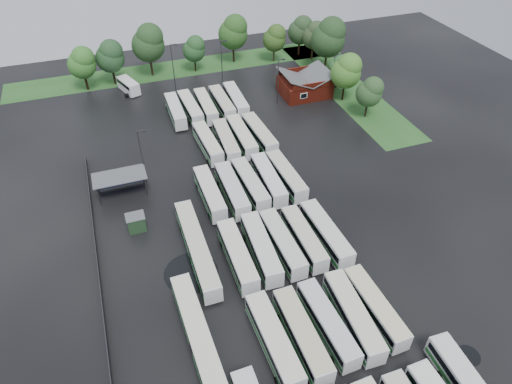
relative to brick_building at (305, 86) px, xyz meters
name	(u,v)px	position (x,y,z in m)	size (l,w,h in m)	color
ground	(272,262)	(-24.00, -42.77, -1.87)	(160.00, 160.00, 0.00)	black
brick_building	(305,86)	(0.00, 0.00, 0.00)	(10.07, 8.60, 5.39)	maroon
wash_shed	(119,177)	(-41.20, -20.74, 1.12)	(8.20, 4.20, 3.58)	#2D2D30
utility_hut	(136,223)	(-40.20, -30.17, -0.55)	(2.70, 2.20, 2.62)	#1B361D
grass_strip_north	(182,68)	(-22.00, 22.03, -1.86)	(80.00, 10.00, 0.01)	#26561F
grass_strip_east	(345,87)	(10.00, 0.03, -1.86)	(10.00, 50.00, 0.01)	#26561F
west_fence	(97,259)	(-46.20, -34.77, -1.27)	(0.10, 50.00, 1.20)	#2D2D30
bus_r1c0	(274,341)	(-28.53, -55.05, -0.05)	(2.83, 11.93, 3.30)	silver
bus_r1c1	(302,334)	(-25.26, -55.38, -0.07)	(2.56, 11.72, 3.26)	silver
bus_r1c2	(327,323)	(-21.88, -54.98, -0.13)	(2.85, 11.44, 3.16)	silver
bus_r1c3	(353,316)	(-18.61, -55.09, -0.06)	(3.06, 11.92, 3.29)	silver
bus_r1c4	(375,307)	(-15.56, -54.84, -0.15)	(2.72, 11.29, 3.13)	silver
bus_r2c0	(237,255)	(-28.47, -41.57, -0.07)	(2.61, 11.74, 3.26)	silver
bus_r2c1	(261,248)	(-25.05, -41.41, -0.05)	(3.09, 11.98, 3.31)	silver
bus_r2c2	(282,243)	(-22.00, -41.45, -0.09)	(2.68, 11.63, 3.23)	silver
bus_r2c3	(304,238)	(-18.81, -41.52, -0.15)	(2.39, 11.21, 3.12)	silver
bus_r2c4	(326,233)	(-15.57, -41.79, -0.05)	(2.87, 11.90, 3.29)	silver
bus_r3c0	(210,193)	(-28.52, -27.76, -0.12)	(2.49, 11.42, 3.18)	silver
bus_r3c1	(232,190)	(-25.07, -28.25, -0.06)	(2.61, 11.80, 3.28)	silver
bus_r3c2	(250,184)	(-21.94, -27.82, -0.09)	(2.84, 11.66, 3.22)	silver
bus_r3c3	(268,180)	(-18.78, -27.66, -0.09)	(2.80, 11.69, 3.24)	silver
bus_r3c4	(286,176)	(-15.74, -27.72, -0.11)	(2.85, 11.57, 3.20)	silver
bus_r4c1	(208,143)	(-25.24, -14.15, -0.12)	(2.93, 11.50, 3.18)	silver
bus_r4c2	(226,141)	(-21.98, -14.70, -0.08)	(2.98, 11.74, 3.24)	silver
bus_r4c3	(242,137)	(-18.87, -14.22, -0.07)	(2.57, 11.76, 3.27)	silver
bus_r4c4	(259,134)	(-15.60, -14.54, -0.05)	(3.09, 11.94, 3.29)	silver
bus_r5c0	(176,111)	(-28.26, -0.80, -0.15)	(2.52, 11.26, 3.13)	silver
bus_r5c1	(190,108)	(-25.23, -0.75, -0.12)	(2.85, 11.50, 3.18)	silver
bus_r5c2	(206,106)	(-22.13, -1.05, -0.12)	(2.55, 11.41, 3.17)	silver
bus_r5c3	(222,103)	(-18.71, -0.92, -0.11)	(2.60, 11.48, 3.19)	silver
bus_r5c4	(236,100)	(-15.71, -0.68, -0.07)	(2.89, 11.83, 3.27)	silver
artic_bus_west_b	(197,248)	(-33.19, -38.45, -0.09)	(2.50, 17.23, 3.19)	silver
artic_bus_west_c	(199,338)	(-36.27, -51.88, -0.12)	(2.92, 17.03, 3.15)	silver
minibus	(128,86)	(-35.60, 13.73, -0.31)	(4.35, 6.85, 2.81)	white
tree_north_0	(82,62)	(-43.91, 17.97, 4.46)	(5.95, 5.94, 9.84)	black
tree_north_1	(110,56)	(-37.91, 18.84, 4.69)	(6.16, 6.16, 10.19)	black
tree_north_2	(149,42)	(-29.19, 20.40, 5.93)	(7.32, 7.32, 12.13)	#302115
tree_north_3	(194,49)	(-19.25, 19.23, 3.64)	(5.17, 5.17, 8.56)	black
tree_north_4	(234,32)	(-9.10, 21.26, 5.55)	(6.96, 6.96, 11.53)	black
tree_north_5	(275,38)	(0.22, 18.26, 4.01)	(5.52, 5.52, 9.14)	#3B2C1C
tree_north_6	(301,30)	(7.64, 19.84, 4.45)	(5.93, 5.93, 9.83)	black
tree_east_0	(370,92)	(7.91, -12.81, 3.61)	(5.14, 5.14, 8.52)	black
tree_east_1	(347,71)	(6.79, -5.14, 4.80)	(6.25, 6.25, 10.36)	black
tree_east_2	(339,67)	(8.19, 0.48, 3.00)	(4.58, 4.57, 7.57)	#311C11
tree_east_3	(329,37)	(9.59, 8.85, 6.39)	(7.75, 7.75, 12.83)	black
tree_east_4	(314,35)	(9.71, 16.51, 4.16)	(5.66, 5.66, 9.37)	black
lamp_post_ne	(279,78)	(-6.81, -1.75, 3.77)	(1.49, 0.29, 9.71)	#2D2D30
lamp_post_nw	(142,153)	(-37.03, -19.28, 3.78)	(1.50, 0.29, 9.73)	#2D2D30
lamp_post_back_w	(173,64)	(-25.73, 11.16, 4.16)	(1.60, 0.31, 10.37)	#2D2D30
lamp_post_back_e	(222,59)	(-15.05, 10.95, 3.87)	(1.52, 0.30, 9.88)	#2D2D30
puddle_2	(191,273)	(-34.72, -40.87, -1.86)	(7.27, 7.27, 0.01)	black
puddle_3	(303,266)	(-20.25, -44.82, -1.86)	(3.48, 3.48, 0.01)	black
puddle_4	(468,356)	(-8.16, -63.08, -1.86)	(2.72, 2.72, 0.01)	black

